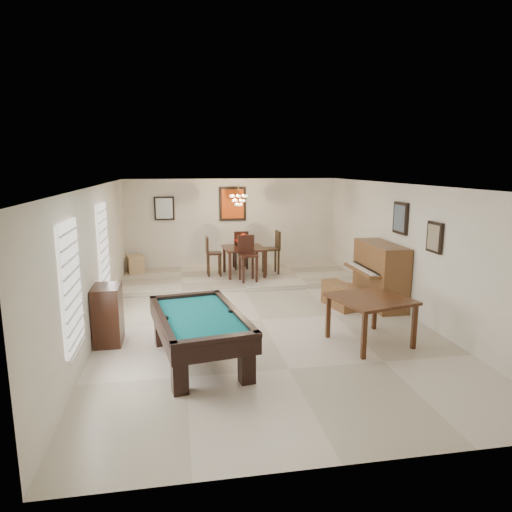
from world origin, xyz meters
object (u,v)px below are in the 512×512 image
object	(u,v)px
piano_bench	(340,295)
apothecary_chest	(108,315)
flower_vase	(244,238)
pool_table	(200,339)
dining_chair_south	(248,259)
dining_table	(244,259)
upright_piano	(373,275)
square_table	(370,320)
dining_chair_east	(271,252)
dining_chair_west	(214,256)
chandelier	(239,196)
corner_bench	(136,264)
dining_chair_north	(240,250)

from	to	relation	value
piano_bench	apothecary_chest	size ratio (longest dim) A/B	0.94
flower_vase	pool_table	bearing A→B (deg)	-105.76
pool_table	dining_chair_south	world-z (taller)	dining_chair_south
dining_table	upright_piano	bearing A→B (deg)	-48.99
square_table	dining_chair_east	xyz separation A→B (m)	(-0.72, 4.78, 0.29)
pool_table	dining_chair_west	world-z (taller)	dining_chair_west
flower_vase	chandelier	world-z (taller)	chandelier
apothecary_chest	dining_table	bearing A→B (deg)	54.10
flower_vase	corner_bench	size ratio (longest dim) A/B	0.51
dining_chair_south	corner_bench	world-z (taller)	dining_chair_south
flower_vase	dining_chair_east	size ratio (longest dim) A/B	0.22
piano_bench	dining_chair_east	size ratio (longest dim) A/B	0.81
apothecary_chest	dining_chair_south	size ratio (longest dim) A/B	0.87
dining_chair_north	chandelier	distance (m)	1.77
upright_piano	dining_chair_east	size ratio (longest dim) A/B	1.40
piano_bench	corner_bench	xyz separation A→B (m)	(-4.49, 3.56, 0.09)
square_table	flower_vase	size ratio (longest dim) A/B	4.49
corner_bench	piano_bench	bearing A→B (deg)	-38.40
dining_table	dining_chair_south	xyz separation A→B (m)	(0.00, -0.70, 0.14)
square_table	dining_chair_south	distance (m)	4.31
corner_bench	dining_table	bearing A→B (deg)	-15.18
pool_table	square_table	distance (m)	2.88
dining_chair_north	dining_chair_east	distance (m)	1.04
dining_table	pool_table	bearing A→B (deg)	-105.76
pool_table	dining_chair_north	xyz separation A→B (m)	(1.43, 5.82, 0.28)
piano_bench	flower_vase	xyz separation A→B (m)	(-1.64, 2.78, 0.85)
chandelier	dining_chair_north	bearing A→B (deg)	79.98
apothecary_chest	dining_chair_east	bearing A→B (deg)	48.00
pool_table	square_table	world-z (taller)	square_table
flower_vase	corner_bench	bearing A→B (deg)	164.82
dining_chair_south	chandelier	world-z (taller)	chandelier
square_table	dining_table	distance (m)	4.98
dining_chair_north	corner_bench	size ratio (longest dim) A/B	2.14
apothecary_chest	dining_chair_west	size ratio (longest dim) A/B	0.96
piano_bench	dining_chair_west	bearing A→B (deg)	130.56
pool_table	chandelier	world-z (taller)	chandelier
pool_table	upright_piano	distance (m)	4.46
flower_vase	dining_chair_east	bearing A→B (deg)	1.94
dining_chair_north	apothecary_chest	bearing A→B (deg)	55.57
apothecary_chest	chandelier	bearing A→B (deg)	54.92
dining_table	corner_bench	world-z (taller)	dining_table
chandelier	apothecary_chest	bearing A→B (deg)	-125.08
square_table	dining_table	world-z (taller)	dining_table
pool_table	dining_chair_west	bearing A→B (deg)	73.33
piano_bench	flower_vase	world-z (taller)	flower_vase
pool_table	piano_bench	size ratio (longest dim) A/B	2.39
square_table	upright_piano	bearing A→B (deg)	64.92
dining_chair_west	dining_chair_east	xyz separation A→B (m)	(1.52, -0.02, 0.06)
upright_piano	apothecary_chest	bearing A→B (deg)	-166.60
square_table	dining_chair_east	bearing A→B (deg)	98.54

